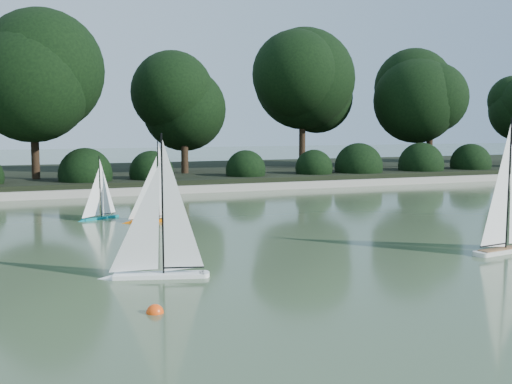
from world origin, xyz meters
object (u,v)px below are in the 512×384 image
sailboat_white_a (150,254)px  sailboat_orange (152,208)px  race_buoy (155,313)px  sailboat_teal (97,209)px

sailboat_white_a → sailboat_orange: 4.07m
race_buoy → sailboat_orange: bearing=77.7°
sailboat_teal → race_buoy: (-0.32, -5.95, -0.19)m
sailboat_white_a → sailboat_orange: sailboat_white_a is taller
sailboat_teal → race_buoy: 5.96m
sailboat_white_a → race_buoy: (-0.25, -1.30, -0.26)m
sailboat_orange → race_buoy: bearing=-102.3°
sailboat_orange → race_buoy: sailboat_orange is taller
sailboat_orange → race_buoy: 5.40m
sailboat_white_a → sailboat_orange: size_ratio=1.12×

